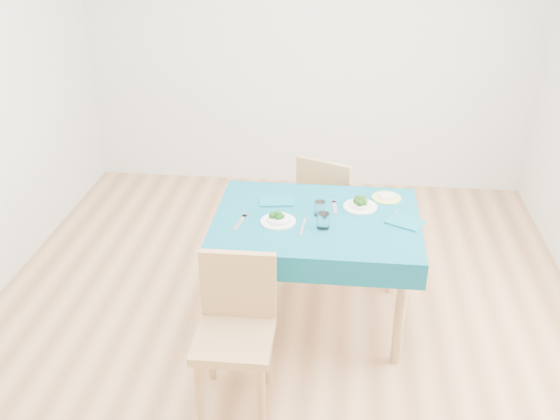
# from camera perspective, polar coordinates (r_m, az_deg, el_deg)

# --- Properties ---
(room_shell) EXTENTS (4.02, 4.52, 2.73)m
(room_shell) POSITION_cam_1_polar(r_m,az_deg,el_deg) (3.46, 0.00, 7.33)
(room_shell) COLOR #A57144
(room_shell) RESTS_ON ground
(table) EXTENTS (1.23, 0.94, 0.76)m
(table) POSITION_cam_1_polar(r_m,az_deg,el_deg) (3.97, 3.22, -5.53)
(table) COLOR #094F63
(table) RESTS_ON ground
(chair_near) EXTENTS (0.41, 0.45, 1.02)m
(chair_near) POSITION_cam_1_polar(r_m,az_deg,el_deg) (3.30, -4.28, -10.58)
(chair_near) COLOR #A8804F
(chair_near) RESTS_ON ground
(chair_far) EXTENTS (0.56, 0.58, 1.03)m
(chair_far) POSITION_cam_1_polar(r_m,az_deg,el_deg) (4.63, 4.90, 1.42)
(chair_far) COLOR #A8804F
(chair_far) RESTS_ON ground
(bowl_near) EXTENTS (0.21, 0.21, 0.06)m
(bowl_near) POSITION_cam_1_polar(r_m,az_deg,el_deg) (3.70, -0.17, -0.70)
(bowl_near) COLOR white
(bowl_near) RESTS_ON table
(bowl_far) EXTENTS (0.21, 0.21, 0.06)m
(bowl_far) POSITION_cam_1_polar(r_m,az_deg,el_deg) (3.91, 7.36, 0.64)
(bowl_far) COLOR white
(bowl_far) RESTS_ON table
(fork_near) EXTENTS (0.06, 0.20, 0.00)m
(fork_near) POSITION_cam_1_polar(r_m,az_deg,el_deg) (3.72, -3.70, -1.14)
(fork_near) COLOR silver
(fork_near) RESTS_ON table
(knife_near) EXTENTS (0.03, 0.21, 0.00)m
(knife_near) POSITION_cam_1_polar(r_m,az_deg,el_deg) (3.67, 2.10, -1.57)
(knife_near) COLOR silver
(knife_near) RESTS_ON table
(fork_far) EXTENTS (0.04, 0.18, 0.00)m
(fork_far) POSITION_cam_1_polar(r_m,az_deg,el_deg) (3.90, 5.04, 0.25)
(fork_far) COLOR silver
(fork_far) RESTS_ON table
(knife_far) EXTENTS (0.07, 0.19, 0.00)m
(knife_far) POSITION_cam_1_polar(r_m,az_deg,el_deg) (3.83, 10.28, -0.66)
(knife_far) COLOR silver
(knife_far) RESTS_ON table
(napkin_near) EXTENTS (0.23, 0.18, 0.01)m
(napkin_near) POSITION_cam_1_polar(r_m,az_deg,el_deg) (3.96, -0.33, 0.83)
(napkin_near) COLOR #0D596D
(napkin_near) RESTS_ON table
(napkin_far) EXTENTS (0.25, 0.23, 0.01)m
(napkin_far) POSITION_cam_1_polar(r_m,az_deg,el_deg) (3.78, 11.36, -1.10)
(napkin_far) COLOR #0D596D
(napkin_far) RESTS_ON table
(tumbler_center) EXTENTS (0.07, 0.07, 0.09)m
(tumbler_center) POSITION_cam_1_polar(r_m,az_deg,el_deg) (3.79, 3.66, 0.16)
(tumbler_center) COLOR white
(tumbler_center) RESTS_ON table
(tumbler_side) EXTENTS (0.07, 0.07, 0.10)m
(tumbler_side) POSITION_cam_1_polar(r_m,az_deg,el_deg) (3.65, 3.97, -0.98)
(tumbler_side) COLOR white
(tumbler_side) RESTS_ON table
(side_plate) EXTENTS (0.19, 0.19, 0.01)m
(side_plate) POSITION_cam_1_polar(r_m,az_deg,el_deg) (4.06, 9.71, 1.10)
(side_plate) COLOR #C5CE64
(side_plate) RESTS_ON table
(bread_slice) EXTENTS (0.11, 0.11, 0.01)m
(bread_slice) POSITION_cam_1_polar(r_m,az_deg,el_deg) (4.05, 9.72, 1.25)
(bread_slice) COLOR beige
(bread_slice) RESTS_ON side_plate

